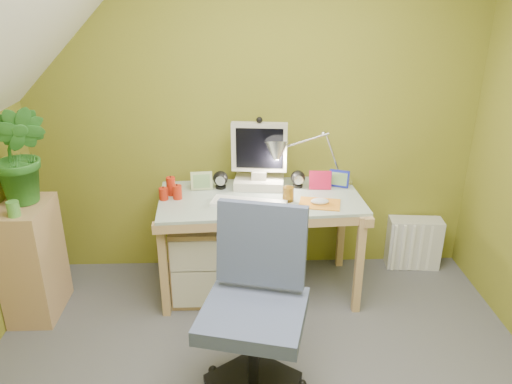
{
  "coord_description": "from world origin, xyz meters",
  "views": [
    {
      "loc": [
        -0.1,
        -1.84,
        2.04
      ],
      "look_at": [
        0.0,
        1.0,
        0.85
      ],
      "focal_mm": 35.0,
      "sensor_mm": 36.0,
      "label": 1
    }
  ],
  "objects_px": {
    "desk_lamp": "(325,146)",
    "radiator": "(414,243)",
    "task_chair": "(253,311)",
    "desk": "(260,244)",
    "potted_plant": "(21,155)",
    "monitor": "(259,150)",
    "side_ledge": "(32,260)"
  },
  "relations": [
    {
      "from": "desk",
      "to": "potted_plant",
      "type": "height_order",
      "value": "potted_plant"
    },
    {
      "from": "side_ledge",
      "to": "desk",
      "type": "bearing_deg",
      "value": 8.46
    },
    {
      "from": "side_ledge",
      "to": "desk_lamp",
      "type": "bearing_deg",
      "value": 11.7
    },
    {
      "from": "task_chair",
      "to": "radiator",
      "type": "bearing_deg",
      "value": 59.16
    },
    {
      "from": "monitor",
      "to": "task_chair",
      "type": "relative_size",
      "value": 0.51
    },
    {
      "from": "radiator",
      "to": "task_chair",
      "type": "bearing_deg",
      "value": -129.71
    },
    {
      "from": "desk_lamp",
      "to": "radiator",
      "type": "relative_size",
      "value": 1.47
    },
    {
      "from": "potted_plant",
      "to": "desk_lamp",
      "type": "bearing_deg",
      "value": 10.45
    },
    {
      "from": "desk_lamp",
      "to": "task_chair",
      "type": "xyz_separation_m",
      "value": [
        -0.53,
        -1.18,
        -0.49
      ]
    },
    {
      "from": "monitor",
      "to": "desk",
      "type": "bearing_deg",
      "value": -83.73
    },
    {
      "from": "desk",
      "to": "radiator",
      "type": "xyz_separation_m",
      "value": [
        1.2,
        0.27,
        -0.16
      ]
    },
    {
      "from": "potted_plant",
      "to": "radiator",
      "type": "distance_m",
      "value": 2.83
    },
    {
      "from": "potted_plant",
      "to": "task_chair",
      "type": "xyz_separation_m",
      "value": [
        1.38,
        -0.83,
        -0.56
      ]
    },
    {
      "from": "monitor",
      "to": "side_ledge",
      "type": "distance_m",
      "value": 1.65
    },
    {
      "from": "side_ledge",
      "to": "task_chair",
      "type": "bearing_deg",
      "value": -28.96
    },
    {
      "from": "monitor",
      "to": "task_chair",
      "type": "xyz_separation_m",
      "value": [
        -0.08,
        -1.18,
        -0.46
      ]
    },
    {
      "from": "side_ledge",
      "to": "monitor",
      "type": "bearing_deg",
      "value": 15.1
    },
    {
      "from": "desk",
      "to": "potted_plant",
      "type": "xyz_separation_m",
      "value": [
        -1.45,
        -0.17,
        0.73
      ]
    },
    {
      "from": "task_chair",
      "to": "radiator",
      "type": "height_order",
      "value": "task_chair"
    },
    {
      "from": "task_chair",
      "to": "radiator",
      "type": "distance_m",
      "value": 1.83
    },
    {
      "from": "side_ledge",
      "to": "radiator",
      "type": "xyz_separation_m",
      "value": [
        2.68,
        0.49,
        -0.19
      ]
    },
    {
      "from": "desk",
      "to": "monitor",
      "type": "height_order",
      "value": "monitor"
    },
    {
      "from": "side_ledge",
      "to": "potted_plant",
      "type": "xyz_separation_m",
      "value": [
        0.03,
        0.05,
        0.7
      ]
    },
    {
      "from": "desk",
      "to": "radiator",
      "type": "relative_size",
      "value": 3.4
    },
    {
      "from": "desk",
      "to": "radiator",
      "type": "bearing_deg",
      "value": 9.05
    },
    {
      "from": "radiator",
      "to": "potted_plant",
      "type": "bearing_deg",
      "value": -165.23
    },
    {
      "from": "radiator",
      "to": "desk",
      "type": "bearing_deg",
      "value": -161.96
    },
    {
      "from": "desk_lamp",
      "to": "task_chair",
      "type": "bearing_deg",
      "value": -126.45
    },
    {
      "from": "desk_lamp",
      "to": "monitor",
      "type": "bearing_deg",
      "value": 167.56
    },
    {
      "from": "potted_plant",
      "to": "task_chair",
      "type": "bearing_deg",
      "value": -31.06
    },
    {
      "from": "side_ledge",
      "to": "radiator",
      "type": "relative_size",
      "value": 1.96
    },
    {
      "from": "desk_lamp",
      "to": "potted_plant",
      "type": "bearing_deg",
      "value": 178.01
    }
  ]
}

